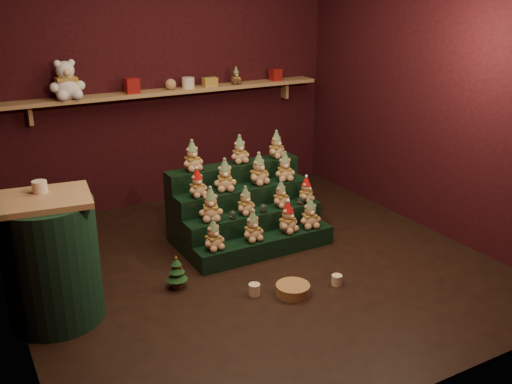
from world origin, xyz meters
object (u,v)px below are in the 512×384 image
side_table (52,260)px  mini_christmas_tree (177,272)px  snow_globe_b (263,208)px  mug_right (337,280)px  snow_globe_a (233,215)px  snow_globe_c (300,201)px  riser_tier_front (266,246)px  white_bear (65,75)px  mug_left (254,289)px  brown_bear (236,76)px  wicker_basket (293,290)px

side_table → mini_christmas_tree: side_table is taller
snow_globe_b → mug_right: 1.03m
snow_globe_a → mug_right: size_ratio=0.91×
snow_globe_a → snow_globe_c: same height
snow_globe_b → snow_globe_c: snow_globe_b is taller
side_table → snow_globe_b: bearing=16.8°
riser_tier_front → snow_globe_b: bearing=69.2°
snow_globe_c → white_bear: (-1.81, 1.54, 1.16)m
snow_globe_c → side_table: size_ratio=0.08×
mug_left → mug_right: (0.69, -0.20, -0.00)m
snow_globe_b → mug_left: 0.98m
mug_right → brown_bear: 2.87m
wicker_basket → white_bear: white_bear is taller
snow_globe_a → mini_christmas_tree: snow_globe_a is taller
mug_left → brown_bear: (1.03, 2.30, 1.37)m
riser_tier_front → snow_globe_b: 0.36m
snow_globe_c → mini_christmas_tree: size_ratio=0.27×
side_table → wicker_basket: side_table is taller
riser_tier_front → snow_globe_a: bearing=149.0°
snow_globe_c → riser_tier_front: bearing=-161.7°
snow_globe_a → white_bear: bearing=124.4°
snow_globe_c → side_table: (-2.41, -0.33, 0.09)m
brown_bear → mug_right: bearing=-92.9°
snow_globe_a → snow_globe_b: snow_globe_b is taller
white_bear → mug_left: bearing=-70.3°
snow_globe_a → mini_christmas_tree: size_ratio=0.27×
mug_left → mini_christmas_tree: bearing=140.7°
snow_globe_b → white_bear: white_bear is taller
white_bear → snow_globe_c: bearing=-41.5°
snow_globe_c → wicker_basket: bearing=-126.0°
riser_tier_front → mug_right: (0.23, -0.79, -0.04)m
snow_globe_b → brown_bear: size_ratio=0.46×
mini_christmas_tree → snow_globe_a: bearing=26.0°
mini_christmas_tree → snow_globe_c: bearing=13.2°
snow_globe_c → mug_right: snow_globe_c is taller
mug_left → mug_right: bearing=-16.0°
white_bear → snow_globe_b: bearing=-49.1°
snow_globe_a → brown_bear: bearing=61.4°
wicker_basket → riser_tier_front: bearing=76.7°
riser_tier_front → brown_bear: bearing=71.3°
snow_globe_b → wicker_basket: 1.01m
snow_globe_a → mug_left: size_ratio=0.86×
snow_globe_b → side_table: 2.02m
mug_right → snow_globe_c: bearing=75.3°
mug_right → brown_bear: size_ratio=0.47×
side_table → wicker_basket: 1.90m
mug_left → riser_tier_front: bearing=52.7°
snow_globe_b → mug_right: (0.17, -0.95, -0.36)m
mug_left → side_table: bearing=163.9°
snow_globe_c → white_bear: size_ratio=0.17×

